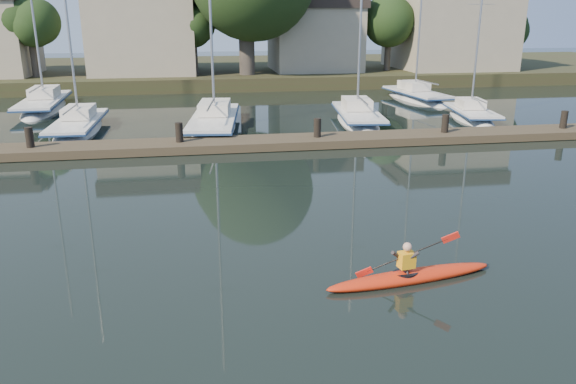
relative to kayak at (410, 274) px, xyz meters
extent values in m
plane|color=black|center=(-2.12, -0.66, -0.16)|extent=(160.00, 160.00, 0.00)
ellipsoid|color=red|center=(0.02, 0.00, -0.07)|extent=(4.03, 1.12, 0.30)
cylinder|color=black|center=(-0.11, -0.02, 0.03)|extent=(0.68, 0.68, 0.08)
imported|color=#2B2629|center=(-0.11, -0.02, 0.35)|extent=(0.25, 0.34, 0.87)
cube|color=orange|center=(-0.11, -0.02, 0.36)|extent=(0.37, 0.30, 0.36)
sphere|color=tan|center=(-0.11, -0.02, 0.66)|extent=(0.20, 0.20, 0.20)
cube|color=#473A28|center=(-2.12, 13.34, 0.04)|extent=(34.00, 2.00, 0.35)
cylinder|color=black|center=(-11.12, 13.34, 0.14)|extent=(0.32, 0.32, 1.80)
cylinder|color=black|center=(-5.12, 13.34, 0.14)|extent=(0.32, 0.32, 1.80)
cylinder|color=black|center=(0.88, 13.34, 0.14)|extent=(0.32, 0.32, 1.80)
cylinder|color=black|center=(6.88, 13.34, 0.14)|extent=(0.32, 0.32, 1.80)
cylinder|color=black|center=(12.88, 13.34, 0.14)|extent=(0.32, 0.32, 1.80)
ellipsoid|color=white|center=(-10.16, 18.39, -0.49)|extent=(2.16, 8.24, 1.84)
cube|color=white|center=(-10.16, 18.39, 0.38)|extent=(2.04, 6.76, 0.14)
cube|color=navy|center=(-10.16, 18.39, 0.30)|extent=(2.12, 6.93, 0.08)
cube|color=silver|center=(-10.16, 18.88, 0.73)|extent=(1.39, 2.32, 0.53)
cylinder|color=#9EA0A5|center=(-10.18, 17.16, 1.15)|extent=(0.13, 3.12, 0.08)
ellipsoid|color=white|center=(-3.46, 17.96, -0.53)|extent=(3.43, 9.86, 2.04)
cube|color=white|center=(-3.46, 17.96, 0.44)|extent=(3.11, 8.12, 0.15)
cube|color=navy|center=(-3.46, 17.96, 0.35)|extent=(3.22, 8.33, 0.09)
cube|color=silver|center=(-3.39, 18.53, 0.83)|extent=(1.82, 2.87, 0.59)
cylinder|color=#9EA0A5|center=(-3.64, 16.52, 1.29)|extent=(0.54, 3.65, 0.09)
ellipsoid|color=white|center=(4.26, 18.50, -0.51)|extent=(3.11, 8.25, 1.91)
cube|color=white|center=(4.26, 18.50, 0.40)|extent=(2.83, 6.80, 0.14)
cube|color=navy|center=(4.26, 18.50, 0.32)|extent=(2.93, 6.97, 0.08)
cube|color=silver|center=(4.32, 18.98, 0.77)|extent=(1.68, 2.41, 0.55)
cylinder|color=#9EA0A5|center=(4.29, 18.74, 5.98)|extent=(0.12, 0.12, 11.06)
cylinder|color=#9EA0A5|center=(4.11, 17.31, 1.20)|extent=(0.47, 3.04, 0.08)
ellipsoid|color=white|center=(10.74, 18.27, -0.47)|extent=(2.88, 6.47, 1.69)
cube|color=white|center=(10.74, 18.27, 0.34)|extent=(2.61, 5.34, 0.12)
cube|color=navy|center=(10.74, 18.27, 0.26)|extent=(2.70, 5.48, 0.07)
cube|color=silver|center=(10.80, 18.64, 0.67)|extent=(1.52, 1.93, 0.49)
cylinder|color=#9EA0A5|center=(10.77, 18.45, 4.84)|extent=(0.11, 0.11, 8.92)
cylinder|color=#9EA0A5|center=(10.58, 17.34, 1.05)|extent=(0.46, 2.35, 0.07)
cylinder|color=#9EA0A5|center=(10.77, 18.45, 5.91)|extent=(1.41, 0.26, 0.03)
ellipsoid|color=white|center=(-13.48, 25.77, -0.53)|extent=(2.64, 9.67, 2.02)
cube|color=white|center=(-13.48, 25.77, 0.43)|extent=(2.46, 7.94, 0.15)
cube|color=navy|center=(-13.48, 25.77, 0.35)|extent=(2.56, 8.14, 0.09)
cube|color=silver|center=(-13.50, 26.35, 0.83)|extent=(1.60, 2.75, 0.59)
cylinder|color=#9EA0A5|center=(-13.42, 24.33, 1.28)|extent=(0.24, 3.64, 0.09)
ellipsoid|color=white|center=(10.47, 25.58, -0.50)|extent=(2.93, 8.15, 1.89)
cube|color=white|center=(10.47, 25.58, 0.39)|extent=(2.68, 6.71, 0.14)
cube|color=navy|center=(10.47, 25.58, 0.31)|extent=(2.77, 6.88, 0.08)
cube|color=silver|center=(10.42, 26.05, 0.76)|extent=(1.62, 2.37, 0.55)
cylinder|color=#9EA0A5|center=(10.44, 25.82, 5.92)|extent=(0.12, 0.12, 10.96)
cylinder|color=#9EA0A5|center=(10.60, 24.39, 1.19)|extent=(0.40, 3.02, 0.08)
cube|color=#2A3319|center=(-2.12, 43.34, 0.34)|extent=(90.00, 24.00, 1.00)
cube|color=gray|center=(-8.12, 37.34, 3.84)|extent=(8.00, 8.00, 6.00)
cube|color=gray|center=(5.88, 37.34, 3.34)|extent=(7.00, 7.00, 5.00)
cube|color=#2C2420|center=(5.88, 37.34, 6.44)|extent=(7.35, 7.35, 1.20)
cube|color=gray|center=(17.88, 37.34, 4.09)|extent=(9.00, 9.00, 6.50)
cylinder|color=#464038|center=(-0.12, 34.34, 3.34)|extent=(1.20, 1.20, 5.00)
cylinder|color=#464038|center=(-16.12, 35.34, 2.34)|extent=(0.48, 0.48, 3.00)
sphere|color=black|center=(-16.12, 35.34, 4.84)|extent=(3.40, 3.40, 3.40)
cylinder|color=#464038|center=(-4.12, 34.84, 2.24)|extent=(0.38, 0.38, 2.80)
sphere|color=black|center=(-4.12, 34.84, 4.44)|extent=(2.72, 2.72, 2.72)
cylinder|color=#464038|center=(11.88, 35.84, 2.44)|extent=(0.50, 0.50, 3.20)
sphere|color=black|center=(11.88, 35.84, 5.09)|extent=(3.57, 3.57, 3.57)
cylinder|color=#464038|center=(21.88, 34.34, 2.14)|extent=(0.41, 0.41, 2.60)
sphere|color=black|center=(21.88, 34.34, 4.29)|extent=(2.89, 2.89, 2.89)
camera|label=1|loc=(-4.50, -10.53, 5.43)|focal=35.00mm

